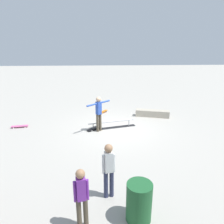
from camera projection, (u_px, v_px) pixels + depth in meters
The scene contains 10 objects.
ground_plane at pixel (115, 129), 10.50m from camera, with size 60.00×60.00×0.00m, color #ADA89E.
grind_rail at pixel (111, 125), 10.55m from camera, with size 2.47×0.83×0.35m.
skate_ledge at pixel (152, 113), 12.15m from camera, with size 1.89×0.41×0.38m, color #B2A893.
skater_main at pixel (99, 112), 9.93m from camera, with size 1.08×0.96×1.69m.
skateboard_main at pixel (94, 128), 10.38m from camera, with size 0.70×0.71×0.09m.
bystander_white_shirt at pixel (109, 168), 5.61m from camera, with size 0.37×0.22×1.60m.
bystander_purple_shirt at pixel (81, 196), 4.67m from camera, with size 0.35×0.22×1.52m.
loose_skateboard_orange at pixel (103, 112), 12.83m from camera, with size 0.62×0.77×0.09m.
loose_skateboard_pink at pixel (20, 126), 10.62m from camera, with size 0.82×0.34×0.09m.
trash_bin at pixel (139, 202), 5.00m from camera, with size 0.61×0.61×0.99m, color #1E592D.
Camera 1 is at (0.65, 9.69, 4.08)m, focal length 34.00 mm.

